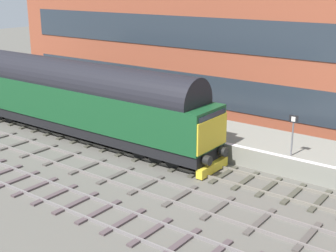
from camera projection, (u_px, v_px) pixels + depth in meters
The scene contains 8 objects.
ground_plane at pixel (156, 157), 25.51m from camera, with size 140.00×140.00×0.00m, color #5E5A53.
track_main at pixel (156, 156), 25.49m from camera, with size 2.50×60.00×0.15m.
track_adjacent_west at pixel (116, 175), 23.02m from camera, with size 2.50×60.00×0.15m.
track_adjacent_far_west at pixel (65, 199), 20.55m from camera, with size 2.50×60.00×0.15m.
station_platform at pixel (193, 132), 28.12m from camera, with size 4.00×44.00×1.01m.
diesel_locomotive at pixel (74, 97), 28.35m from camera, with size 2.74×19.88×4.68m.
platform_number_sign at pixel (293, 129), 22.54m from camera, with size 0.10×0.44×2.03m.
waiting_passenger at pixel (183, 112), 26.87m from camera, with size 0.41×0.50×1.64m.
Camera 1 is at (-18.77, -14.78, 9.11)m, focal length 50.42 mm.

